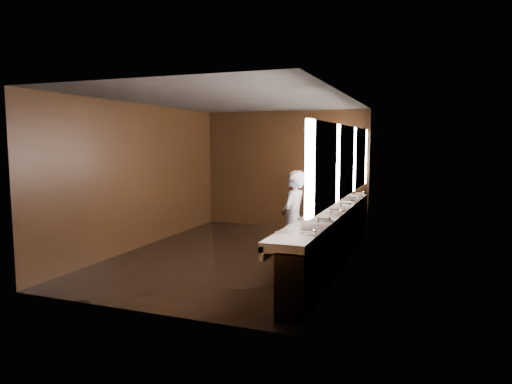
% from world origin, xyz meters
% --- Properties ---
extents(floor, '(6.00, 6.00, 0.00)m').
position_xyz_m(floor, '(0.00, 0.00, 0.00)').
color(floor, black).
rests_on(floor, ground).
extents(ceiling, '(4.00, 6.00, 0.02)m').
position_xyz_m(ceiling, '(0.00, 0.00, 2.80)').
color(ceiling, '#2D2D2B').
rests_on(ceiling, wall_back).
extents(wall_back, '(4.00, 0.02, 2.80)m').
position_xyz_m(wall_back, '(0.00, 3.00, 1.40)').
color(wall_back, black).
rests_on(wall_back, floor).
extents(wall_front, '(4.00, 0.02, 2.80)m').
position_xyz_m(wall_front, '(0.00, -3.00, 1.40)').
color(wall_front, black).
rests_on(wall_front, floor).
extents(wall_left, '(0.02, 6.00, 2.80)m').
position_xyz_m(wall_left, '(-2.00, 0.00, 1.40)').
color(wall_left, black).
rests_on(wall_left, floor).
extents(wall_right, '(0.02, 6.00, 2.80)m').
position_xyz_m(wall_right, '(2.00, 0.00, 1.40)').
color(wall_right, black).
rests_on(wall_right, floor).
extents(sink_counter, '(0.55, 5.40, 1.01)m').
position_xyz_m(sink_counter, '(1.79, 0.00, 0.50)').
color(sink_counter, black).
rests_on(sink_counter, floor).
extents(mirror_band, '(0.06, 5.03, 1.15)m').
position_xyz_m(mirror_band, '(1.98, -0.00, 1.75)').
color(mirror_band, white).
rests_on(mirror_band, wall_right).
extents(person, '(0.44, 0.62, 1.60)m').
position_xyz_m(person, '(1.22, -0.46, 0.80)').
color(person, '#88A4CB').
rests_on(person, floor).
extents(trash_bin, '(0.47, 0.47, 0.57)m').
position_xyz_m(trash_bin, '(1.58, -1.21, 0.28)').
color(trash_bin, black).
rests_on(trash_bin, floor).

